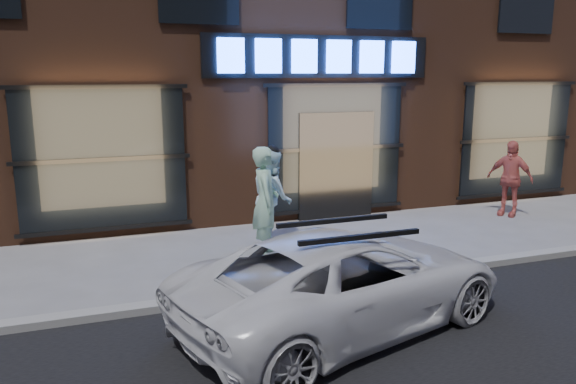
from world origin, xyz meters
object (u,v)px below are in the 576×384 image
man_bowtie (265,202)px  white_suv (345,280)px  man_cap (272,197)px  passerby (510,178)px

man_bowtie → white_suv: (0.10, -3.15, -0.36)m
man_cap → white_suv: man_cap is taller
man_bowtie → passerby: 6.24m
man_cap → passerby: 5.84m
white_suv → man_cap: bearing=-20.4°
passerby → man_bowtie: bearing=-113.2°
man_bowtie → white_suv: 3.17m
man_bowtie → man_cap: man_bowtie is taller
passerby → white_suv: 7.30m
man_cap → white_suv: size_ratio=0.40×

